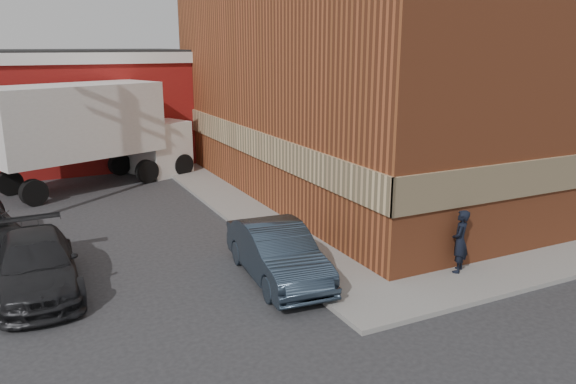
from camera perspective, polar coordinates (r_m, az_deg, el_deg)
name	(u,v)px	position (r m, az deg, el deg)	size (l,w,h in m)	color
ground	(337,298)	(13.66, 5.05, -10.64)	(90.00, 90.00, 0.00)	#28282B
brick_building	(402,73)	(24.62, 11.51, 11.78)	(14.25, 18.25, 9.36)	#9D4A28
sidewalk_west	(229,201)	(21.54, -6.05, -0.90)	(1.80, 18.00, 0.12)	gray
warehouse	(21,108)	(30.65, -25.47, 7.68)	(16.30, 8.30, 5.60)	maroon
man	(460,241)	(15.13, 17.07, -4.80)	(0.61, 0.40, 1.66)	black
sedan	(277,253)	(14.37, -1.08, -6.17)	(1.51, 4.33, 1.43)	#283442
suv_b	(36,265)	(15.04, -24.23, -6.74)	(1.88, 4.62, 1.34)	black
box_truck	(96,128)	(24.93, -18.95, 6.21)	(9.05, 5.51, 4.30)	white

